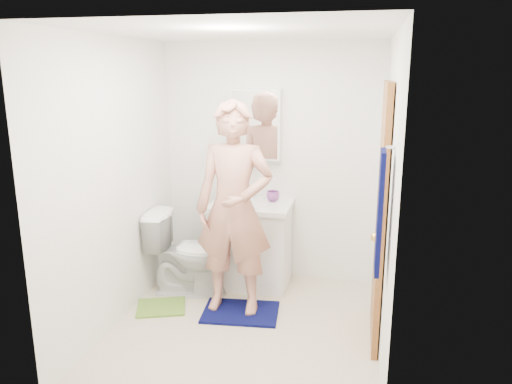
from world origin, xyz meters
TOP-DOWN VIEW (x-y plane):
  - floor at (0.00, 0.00)m, footprint 2.20×2.40m
  - ceiling at (0.00, 0.00)m, footprint 2.20×2.40m
  - wall_back at (0.00, 1.21)m, footprint 2.20×0.02m
  - wall_front at (0.00, -1.21)m, footprint 2.20×0.02m
  - wall_left at (-1.11, 0.00)m, footprint 0.02×2.40m
  - wall_right at (1.11, 0.00)m, footprint 0.02×2.40m
  - vanity_cabinet at (-0.15, 0.91)m, footprint 0.75×0.55m
  - countertop at (-0.15, 0.91)m, footprint 0.79×0.59m
  - sink_basin at (-0.15, 0.91)m, footprint 0.40×0.40m
  - faucet at (-0.15, 1.09)m, footprint 0.03×0.03m
  - medicine_cabinet at (-0.15, 1.14)m, footprint 0.50×0.12m
  - mirror_panel at (-0.15, 1.08)m, footprint 0.46×0.01m
  - door at (1.07, 0.15)m, footprint 0.05×0.80m
  - door_knob at (1.03, -0.17)m, footprint 0.07×0.07m
  - towel at (1.03, -0.57)m, footprint 0.03×0.24m
  - towel_hook at (1.07, -0.57)m, footprint 0.06×0.02m
  - toilet at (-0.68, 0.59)m, footprint 0.83×0.51m
  - bath_mat at (-0.10, 0.26)m, footprint 0.71×0.54m
  - green_rug at (-0.84, 0.20)m, footprint 0.53×0.49m
  - soap_dispenser at (-0.43, 0.87)m, footprint 0.10×0.10m
  - toothbrush_cup at (0.05, 1.04)m, footprint 0.16×0.16m
  - man at (-0.16, 0.31)m, footprint 0.69×0.45m

SIDE VIEW (x-z plane):
  - floor at x=0.00m, z-range -0.02..0.00m
  - green_rug at x=-0.84m, z-range 0.00..0.02m
  - bath_mat at x=-0.10m, z-range 0.00..0.02m
  - vanity_cabinet at x=-0.15m, z-range 0.00..0.80m
  - toilet at x=-0.68m, z-range 0.00..0.82m
  - countertop at x=-0.15m, z-range 0.80..0.85m
  - sink_basin at x=-0.15m, z-range 0.83..0.86m
  - toothbrush_cup at x=0.05m, z-range 0.85..0.95m
  - faucet at x=-0.15m, z-range 0.85..0.97m
  - soap_dispenser at x=-0.43m, z-range 0.85..1.05m
  - door_knob at x=1.03m, z-range 0.91..0.98m
  - man at x=-0.16m, z-range 0.02..1.89m
  - door at x=1.07m, z-range 0.00..2.05m
  - wall_back at x=0.00m, z-range 0.00..2.40m
  - wall_front at x=0.00m, z-range 0.00..2.40m
  - wall_left at x=-1.11m, z-range 0.00..2.40m
  - wall_right at x=1.11m, z-range 0.00..2.40m
  - towel at x=1.03m, z-range 0.85..1.65m
  - medicine_cabinet at x=-0.15m, z-range 1.25..1.95m
  - mirror_panel at x=-0.15m, z-range 1.27..1.93m
  - towel_hook at x=1.07m, z-range 1.66..1.68m
  - ceiling at x=0.00m, z-range 2.40..2.42m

